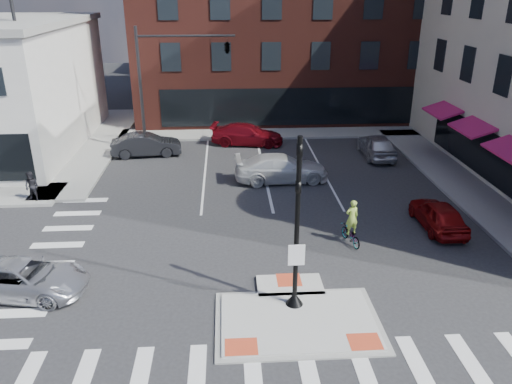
{
  "coord_description": "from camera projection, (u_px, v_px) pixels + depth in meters",
  "views": [
    {
      "loc": [
        -2.21,
        -13.85,
        10.25
      ],
      "look_at": [
        -0.97,
        5.97,
        2.0
      ],
      "focal_mm": 35.0,
      "sensor_mm": 36.0,
      "label": 1
    }
  ],
  "objects": [
    {
      "name": "refuge_island",
      "position": [
        297.0,
        317.0,
        16.57
      ],
      "size": [
        5.4,
        4.65,
        0.13
      ],
      "color": "gray",
      "rests_on": "ground"
    },
    {
      "name": "building_far_left",
      "position": [
        209.0,
        30.0,
        62.6
      ],
      "size": [
        10.0,
        12.0,
        10.0
      ],
      "primitive_type": "cube",
      "color": "slate",
      "rests_on": "ground"
    },
    {
      "name": "sidewalk_e",
      "position": [
        471.0,
        191.0,
        26.63
      ],
      "size": [
        3.0,
        24.0,
        0.15
      ],
      "primitive_type": "cube",
      "color": "gray",
      "rests_on": "ground"
    },
    {
      "name": "bg_car_dark",
      "position": [
        146.0,
        145.0,
        32.16
      ],
      "size": [
        4.57,
        2.02,
        1.46
      ],
      "primitive_type": "imported",
      "rotation": [
        0.0,
        0.0,
        1.68
      ],
      "color": "#25262A",
      "rests_on": "ground"
    },
    {
      "name": "signal_pole",
      "position": [
        296.0,
        246.0,
        16.28
      ],
      "size": [
        0.6,
        0.6,
        5.98
      ],
      "color": "black",
      "rests_on": "refuge_island"
    },
    {
      "name": "bg_car_red",
      "position": [
        247.0,
        134.0,
        34.44
      ],
      "size": [
        5.21,
        2.83,
        1.43
      ],
      "primitive_type": "imported",
      "rotation": [
        0.0,
        0.0,
        1.4
      ],
      "color": "maroon",
      "rests_on": "ground"
    },
    {
      "name": "mast_arm_signal",
      "position": [
        204.0,
        56.0,
        30.83
      ],
      "size": [
        6.1,
        2.24,
        8.0
      ],
      "color": "black",
      "rests_on": "ground"
    },
    {
      "name": "bg_car_silver",
      "position": [
        377.0,
        145.0,
        31.97
      ],
      "size": [
        1.83,
        4.39,
        1.49
      ],
      "primitive_type": "imported",
      "rotation": [
        0.0,
        0.0,
        3.12
      ],
      "color": "silver",
      "rests_on": "ground"
    },
    {
      "name": "cyclist",
      "position": [
        351.0,
        229.0,
        21.16
      ],
      "size": [
        0.91,
        1.64,
        2.01
      ],
      "rotation": [
        0.0,
        0.0,
        3.39
      ],
      "color": "#3F3F44",
      "rests_on": "ground"
    },
    {
      "name": "building_n",
      "position": [
        283.0,
        16.0,
        43.49
      ],
      "size": [
        24.4,
        18.4,
        15.5
      ],
      "color": "#532019",
      "rests_on": "ground"
    },
    {
      "name": "sidewalk_n",
      "position": [
        296.0,
        132.0,
        37.25
      ],
      "size": [
        26.0,
        3.0,
        0.15
      ],
      "primitive_type": "cube",
      "color": "gray",
      "rests_on": "ground"
    },
    {
      "name": "building_far_right",
      "position": [
        309.0,
        21.0,
        64.81
      ],
      "size": [
        12.0,
        12.0,
        12.0
      ],
      "primitive_type": "cube",
      "color": "brown",
      "rests_on": "ground"
    },
    {
      "name": "red_sedan",
      "position": [
        438.0,
        215.0,
        22.52
      ],
      "size": [
        1.62,
        3.89,
        1.32
      ],
      "primitive_type": "imported",
      "rotation": [
        0.0,
        0.0,
        3.16
      ],
      "color": "maroon",
      "rests_on": "ground"
    },
    {
      "name": "silver_suv",
      "position": [
        24.0,
        278.0,
        17.71
      ],
      "size": [
        4.81,
        2.8,
        1.26
      ],
      "primitive_type": "imported",
      "rotation": [
        0.0,
        0.0,
        1.41
      ],
      "color": "silver",
      "rests_on": "ground"
    },
    {
      "name": "pedestrian_a",
      "position": [
        32.0,
        187.0,
        25.0
      ],
      "size": [
        0.88,
        0.78,
        1.52
      ],
      "primitive_type": "imported",
      "rotation": [
        0.0,
        0.0,
        -0.31
      ],
      "color": "black",
      "rests_on": "sidewalk_nw"
    },
    {
      "name": "ground",
      "position": [
        296.0,
        314.0,
        16.82
      ],
      "size": [
        120.0,
        120.0,
        0.0
      ],
      "primitive_type": "plane",
      "color": "#28282B",
      "rests_on": "ground"
    },
    {
      "name": "white_pickup",
      "position": [
        281.0,
        168.0,
        27.97
      ],
      "size": [
        5.32,
        2.38,
        1.51
      ],
      "primitive_type": "imported",
      "rotation": [
        0.0,
        0.0,
        1.62
      ],
      "color": "silver",
      "rests_on": "ground"
    }
  ]
}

